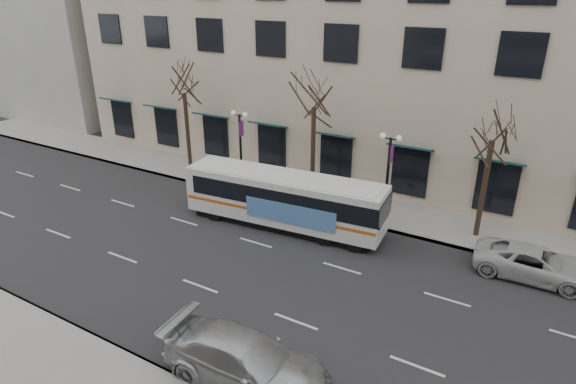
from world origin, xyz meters
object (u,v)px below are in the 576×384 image
Objects in this scene: tree_far_left at (183,79)px; lamp_post_right at (388,173)px; city_bus at (285,199)px; lamp_post_left at (241,146)px; silver_car at (246,360)px; tree_far_mid at (314,91)px; white_pickup at (534,263)px; tree_far_right at (496,122)px.

lamp_post_right is (15.01, -0.60, -3.75)m from tree_far_left.
city_bus is at bearing -21.22° from tree_far_left.
city_bus is (5.36, -3.43, -1.25)m from lamp_post_left.
silver_car is at bearing -54.53° from lamp_post_left.
tree_far_left is at bearing 177.71° from lamp_post_right.
tree_far_mid is at bearing 0.00° from tree_far_left.
white_pickup is at bearing -36.54° from silver_car.
tree_far_right is 1.55× the size of lamp_post_right.
tree_far_mid is 16.67m from silver_car.
lamp_post_right is 14.25m from silver_car.
tree_far_left is 20.00m from tree_far_right.
tree_far_mid reaches higher than lamp_post_right.
lamp_post_left reaches higher than city_bus.
white_pickup is at bearing -6.69° from tree_far_left.
lamp_post_left and lamp_post_right have the same top height.
tree_far_mid reaches higher than tree_far_right.
silver_car reaches higher than white_pickup.
city_bus is 1.91× the size of silver_car.
white_pickup is at bearing -14.71° from lamp_post_right.
tree_far_right is 1.52× the size of white_pickup.
lamp_post_right is at bearing -173.15° from tree_far_right.
white_pickup is at bearing -41.90° from tree_far_right.
tree_far_left is 6.29m from lamp_post_left.
tree_far_right is 11.46m from city_bus.
city_bus is 12.75m from white_pickup.
tree_far_right is 6.11m from lamp_post_right.
tree_far_left is at bearing 82.20° from white_pickup.
lamp_post_right is (10.00, 0.00, 0.00)m from lamp_post_left.
lamp_post_left is at bearing 180.00° from lamp_post_right.
silver_car is at bearing -89.81° from lamp_post_right.
tree_far_left is 21.83m from silver_car.
lamp_post_left is (-4.99, -0.60, -3.96)m from tree_far_mid.
lamp_post_left reaches higher than white_pickup.
tree_far_right is 6.98m from white_pickup.
tree_far_left is 1.60× the size of lamp_post_right.
city_bus is (-9.63, -4.03, -4.73)m from tree_far_right.
lamp_post_left is at bearing 82.24° from white_pickup.
lamp_post_left is 0.45× the size of city_bus.
tree_far_left is at bearing 153.95° from city_bus.
white_pickup is (12.64, 1.33, -0.95)m from city_bus.
lamp_post_left is at bearing 32.47° from silver_car.
tree_far_left is at bearing 180.00° from tree_far_right.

